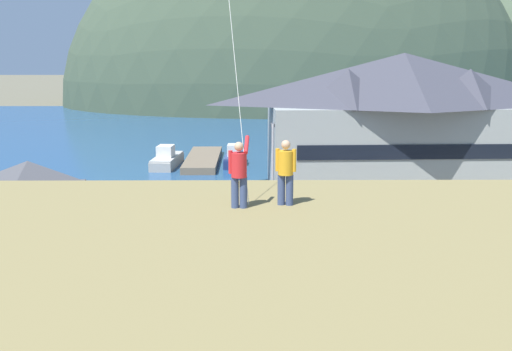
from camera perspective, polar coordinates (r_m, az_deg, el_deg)
ground_plane at (r=27.77m, az=1.92°, el=-11.40°), size 600.00×600.00×0.00m
parking_lot_pad at (r=32.41m, az=1.55°, el=-7.88°), size 40.00×20.00×0.10m
bay_water at (r=86.24m, az=0.25°, el=4.30°), size 360.00×84.00×0.03m
far_hill_west_ridge at (r=135.45m, az=3.55°, el=6.89°), size 101.39×68.25×84.12m
harbor_lodge at (r=49.33m, az=13.77°, el=5.36°), size 22.53×10.65×10.92m
storage_shed_near_lot at (r=37.12m, az=-20.73°, el=-2.20°), size 5.93×4.93×4.80m
wharf_dock at (r=60.70m, az=-5.07°, el=1.53°), size 3.20×12.85×0.70m
moored_boat_wharfside at (r=58.99m, az=-8.51°, el=1.53°), size 2.61×6.67×2.16m
moored_boat_outer_mooring at (r=59.07m, az=-2.09°, el=1.66°), size 1.98×5.61×2.16m
parked_car_mid_row_far at (r=33.39m, az=9.86°, el=-5.63°), size 4.35×2.35×1.82m
parked_car_mid_row_near at (r=34.59m, az=-7.01°, el=-4.94°), size 4.21×2.08×1.82m
parked_car_lone_by_shed at (r=29.16m, az=-21.18°, el=-8.82°), size 4.26×2.17×1.82m
parked_car_front_row_end at (r=34.37m, az=18.19°, el=-5.55°), size 4.33×2.31×1.82m
parked_car_mid_row_center at (r=27.86m, az=3.13°, el=-8.97°), size 4.35×2.35×1.82m
parked_car_back_row_right at (r=28.80m, az=20.76°, el=-9.04°), size 4.29×2.23×1.82m
parking_light_pole at (r=36.79m, az=1.60°, el=0.69°), size 0.24×0.78×6.56m
person_kite_flyer at (r=15.44m, az=-1.63°, el=0.34°), size 0.55×0.64×1.86m
person_companion at (r=15.75m, az=2.84°, el=0.49°), size 0.54×0.40×1.74m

